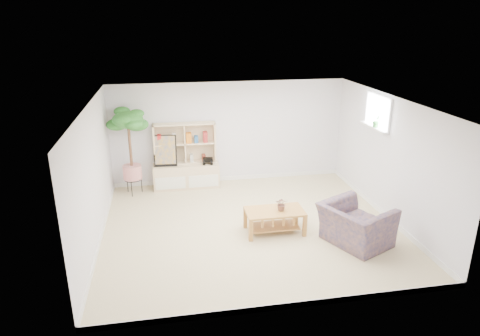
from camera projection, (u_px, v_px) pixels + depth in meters
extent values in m
cube|color=beige|center=(250.00, 226.00, 8.19)|extent=(5.50, 5.00, 0.01)
cube|color=white|center=(251.00, 102.00, 7.38)|extent=(5.50, 5.00, 0.01)
cube|color=silver|center=(229.00, 133.00, 10.10)|extent=(5.50, 0.01, 2.40)
cube|color=silver|center=(289.00, 232.00, 5.47)|extent=(5.50, 0.01, 2.40)
cube|color=silver|center=(93.00, 177.00, 7.33)|extent=(0.01, 5.00, 2.40)
cube|color=silver|center=(390.00, 159.00, 8.25)|extent=(0.01, 5.00, 2.40)
cube|color=white|center=(374.00, 127.00, 8.63)|extent=(0.14, 1.00, 0.04)
imported|color=#1A5A26|center=(282.00, 204.00, 7.80)|extent=(0.29, 0.27, 0.26)
imported|color=navy|center=(356.00, 222.00, 7.45)|extent=(1.35, 1.41, 0.82)
imported|color=#1C6C25|center=(376.00, 121.00, 8.52)|extent=(0.17, 0.16, 0.26)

